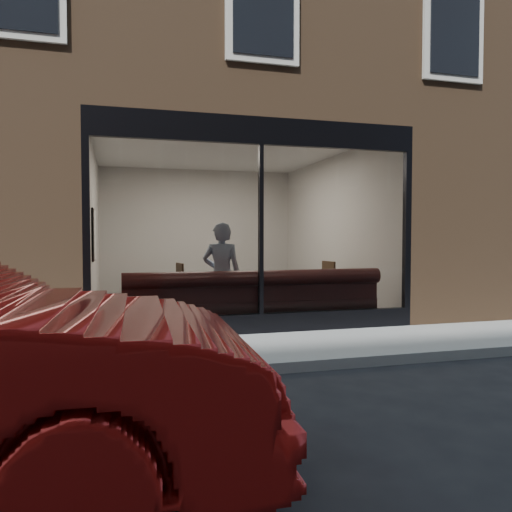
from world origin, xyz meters
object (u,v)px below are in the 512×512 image
object	(u,v)px
banquette	(254,315)
person	(222,275)
cafe_table_left	(200,276)
cafe_chair_right	(320,297)
cafe_table_right	(321,274)
cafe_chair_left	(170,301)

from	to	relation	value
banquette	person	xyz separation A→B (m)	(-0.46, 0.23, 0.61)
banquette	cafe_table_left	xyz separation A→B (m)	(-0.65, 1.25, 0.52)
banquette	cafe_chair_right	world-z (taller)	banquette
person	cafe_table_right	world-z (taller)	person
person	cafe_chair_right	size ratio (longest dim) A/B	3.72
person	cafe_table_left	bearing A→B (deg)	-61.85
cafe_table_right	cafe_chair_right	world-z (taller)	cafe_table_right
banquette	cafe_chair_left	world-z (taller)	banquette
banquette	person	bearing A→B (deg)	153.87
cafe_table_left	cafe_table_right	xyz separation A→B (m)	(2.34, 0.05, 0.00)
cafe_chair_left	person	bearing A→B (deg)	103.74
person	cafe_chair_right	xyz separation A→B (m)	(2.31, 1.50, -0.59)
cafe_chair_left	cafe_chair_right	xyz separation A→B (m)	(2.97, -0.11, 0.00)
person	cafe_chair_left	size ratio (longest dim) A/B	4.01
banquette	cafe_chair_right	distance (m)	2.53
banquette	person	world-z (taller)	person
cafe_table_left	banquette	bearing A→B (deg)	-62.69
banquette	cafe_table_left	distance (m)	1.50
cafe_table_left	cafe_chair_right	world-z (taller)	cafe_table_left
cafe_table_right	cafe_chair_right	distance (m)	0.67
cafe_table_left	cafe_table_right	distance (m)	2.34
banquette	cafe_table_right	bearing A→B (deg)	37.69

